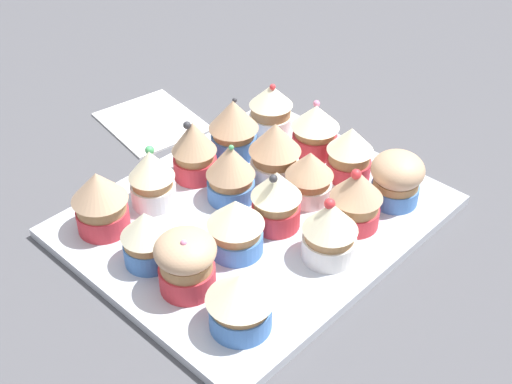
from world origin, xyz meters
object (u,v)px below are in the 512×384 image
Objects in this scene: cupcake_0 at (100,200)px; cupcake_5 at (236,225)px; cupcake_6 at (191,151)px; cupcake_12 at (309,175)px; cupcake_7 at (233,171)px; cupcake_2 at (186,261)px; cupcake_10 at (233,127)px; cupcake_3 at (240,300)px; cupcake_8 at (274,200)px; baking_tray at (256,216)px; cupcake_17 at (397,178)px; cupcake_13 at (356,198)px; cupcake_15 at (315,129)px; cupcake_14 at (271,108)px; cupcake_16 at (350,152)px; cupcake_4 at (152,177)px; cupcake_1 at (147,237)px; cupcake_9 at (330,230)px; cupcake_11 at (275,150)px; napkin at (152,121)px.

cupcake_0 reaches higher than cupcake_5.
cupcake_12 is at bearing 27.55° from cupcake_6.
cupcake_0 is 15.60cm from cupcake_7.
cupcake_10 reaches higher than cupcake_2.
cupcake_3 is 0.88× the size of cupcake_8.
cupcake_17 is at bearing 51.40° from baking_tray.
cupcake_13 is 15.03cm from cupcake_15.
cupcake_15 is at bearing -0.74° from cupcake_14.
baking_tray is 5.74× the size of cupcake_16.
baking_tray is 5.18× the size of cupcake_4.
cupcake_12 is (5.22, 20.14, -0.02)cm from cupcake_1.
cupcake_14 is (-6.86, 14.09, -0.32)cm from cupcake_7.
cupcake_7 is (-14.94, 13.86, 0.25)cm from cupcake_3.
cupcake_5 is 14.50cm from cupcake_6.
cupcake_4 is at bearing -135.58° from cupcake_17.
cupcake_12 is (13.07, -0.49, -0.79)cm from cupcake_10.
cupcake_13 is at bearing -1.81° from cupcake_10.
cupcake_9 reaches higher than cupcake_14.
cupcake_2 is 0.92× the size of cupcake_11.
cupcake_3 is at bearing -17.39° from cupcake_4.
cupcake_5 is 0.48× the size of napkin.
cupcake_11 reaches higher than cupcake_14.
cupcake_5 is 12.51cm from cupcake_12.
cupcake_16 is (13.68, 13.67, -0.45)cm from cupcake_6.
cupcake_7 is 22.73cm from napkin.
cupcake_1 and cupcake_17 have the same top height.
cupcake_10 is (-13.37, 13.00, 0.62)cm from cupcake_5.
cupcake_12 is at bearing -2.17° from cupcake_10.
cupcake_14 is 17.87cm from napkin.
cupcake_11 is at bearing -44.84° from cupcake_14.
cupcake_14 is (-10.97, 14.43, 4.05)cm from baking_tray.
cupcake_15 is (-6.44, 27.89, 0.01)cm from cupcake_2.
cupcake_10 reaches higher than cupcake_5.
cupcake_12 is at bearing 1.85° from napkin.
cupcake_3 is at bearing -42.83° from cupcake_5.
cupcake_10 reaches higher than cupcake_17.
cupcake_0 reaches higher than cupcake_12.
cupcake_10 is at bearing 90.49° from cupcake_6.
cupcake_8 is at bearing 44.68° from cupcake_0.
napkin is (-15.36, 5.87, -4.91)cm from cupcake_6.
cupcake_1 is at bearing -88.28° from cupcake_11.
cupcake_0 is 29.16cm from cupcake_15.
cupcake_8 is at bearing 26.70° from cupcake_4.
cupcake_9 is at bearing -37.78° from cupcake_12.
cupcake_9 is at bearing 45.95° from cupcake_1.
cupcake_9 reaches higher than cupcake_2.
cupcake_9 is (7.64, 0.41, -0.09)cm from cupcake_8.
cupcake_11 is (0.87, 6.40, 0.24)cm from cupcake_7.
napkin is at bearing 168.13° from baking_tray.
cupcake_6 reaches higher than cupcake_9.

